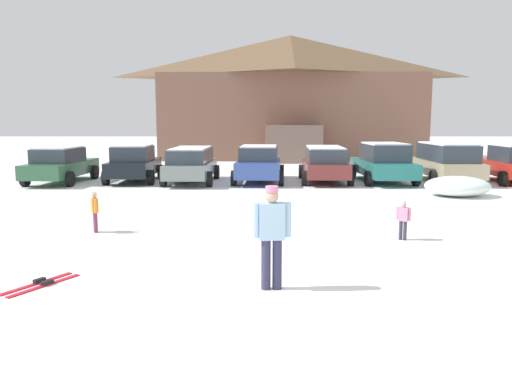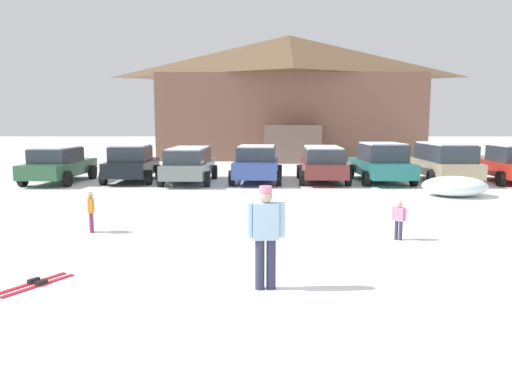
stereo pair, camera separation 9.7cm
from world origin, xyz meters
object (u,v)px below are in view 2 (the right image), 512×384
at_px(parked_grey_wagon, 191,163).
at_px(parked_maroon_van, 325,163).
at_px(skier_child_in_pink_snowsuit, 401,218).
at_px(parked_beige_suv, 446,161).
at_px(skier_adult_in_blue_parka, 268,231).
at_px(parked_teal_hatchback, 384,163).
at_px(skier_child_in_orange_jacket, 93,209).
at_px(parked_blue_hatchback, 259,163).
at_px(ski_lodge, 291,96).
at_px(parked_green_coupe, 61,164).
at_px(plowed_snow_pile, 457,186).
at_px(parked_black_sedan, 134,163).
at_px(pair_of_skis, 38,283).

bearing_deg(parked_grey_wagon, parked_maroon_van, 2.28).
bearing_deg(skier_child_in_pink_snowsuit, parked_grey_wagon, 120.10).
relative_size(parked_beige_suv, skier_adult_in_blue_parka, 2.80).
bearing_deg(parked_teal_hatchback, skier_child_in_orange_jacket, -133.43).
bearing_deg(parked_maroon_van, parked_blue_hatchback, 179.50).
bearing_deg(ski_lodge, parked_blue_hatchback, -98.72).
distance_m(parked_beige_suv, skier_child_in_orange_jacket, 15.85).
bearing_deg(parked_green_coupe, parked_blue_hatchback, 1.80).
relative_size(skier_child_in_orange_jacket, plowed_snow_pile, 0.43).
xyz_separation_m(parked_green_coupe, parked_blue_hatchback, (8.64, 0.27, 0.02)).
bearing_deg(skier_adult_in_blue_parka, parked_black_sedan, 111.59).
relative_size(parked_beige_suv, pair_of_skis, 3.60).
distance_m(parked_green_coupe, parked_black_sedan, 3.13).
distance_m(parked_maroon_van, plowed_snow_pile, 5.94).
relative_size(parked_grey_wagon, parked_teal_hatchback, 0.98).
distance_m(parked_maroon_van, skier_child_in_orange_jacket, 12.19).
distance_m(parked_black_sedan, skier_adult_in_blue_parka, 15.33).
bearing_deg(parked_black_sedan, parked_beige_suv, -0.33).
relative_size(ski_lodge, parked_green_coupe, 4.07).
height_order(ski_lodge, skier_child_in_pink_snowsuit, ski_lodge).
height_order(parked_grey_wagon, plowed_snow_pile, parked_grey_wagon).
bearing_deg(skier_child_in_orange_jacket, parked_black_sedan, 98.47).
xyz_separation_m(parked_blue_hatchback, parked_maroon_van, (2.89, -0.03, 0.03)).
xyz_separation_m(parked_green_coupe, parked_beige_suv, (16.86, 0.27, 0.13)).
distance_m(parked_beige_suv, skier_child_in_pink_snowsuit, 11.96).
bearing_deg(parked_beige_suv, plowed_snow_pile, -105.27).
height_order(parked_green_coupe, skier_child_in_pink_snowsuit, parked_green_coupe).
distance_m(ski_lodge, skier_child_in_pink_snowsuit, 26.47).
bearing_deg(pair_of_skis, parked_grey_wagon, 87.03).
xyz_separation_m(pair_of_skis, plowed_snow_pile, (10.74, 9.78, 0.34)).
bearing_deg(skier_child_in_pink_snowsuit, skier_child_in_orange_jacket, 173.84).
height_order(ski_lodge, parked_grey_wagon, ski_lodge).
bearing_deg(skier_child_in_pink_snowsuit, pair_of_skis, -155.43).
distance_m(parked_green_coupe, skier_child_in_orange_jacket, 10.84).
bearing_deg(ski_lodge, parked_black_sedan, -117.35).
bearing_deg(ski_lodge, parked_teal_hatchback, -78.59).
bearing_deg(plowed_snow_pile, parked_beige_suv, 74.73).
relative_size(parked_grey_wagon, parked_maroon_van, 1.05).
height_order(parked_teal_hatchback, parked_beige_suv, parked_teal_hatchback).
bearing_deg(plowed_snow_pile, parked_black_sedan, 161.25).
relative_size(parked_grey_wagon, skier_child_in_pink_snowsuit, 5.28).
height_order(parked_maroon_van, plowed_snow_pile, parked_maroon_van).
height_order(parked_black_sedan, skier_adult_in_blue_parka, skier_adult_in_blue_parka).
xyz_separation_m(parked_grey_wagon, parked_teal_hatchback, (8.41, 0.19, 0.02)).
distance_m(parked_blue_hatchback, skier_adult_in_blue_parka, 14.18).
relative_size(skier_adult_in_blue_parka, skier_child_in_orange_jacket, 1.69).
relative_size(ski_lodge, parked_beige_suv, 4.01).
height_order(parked_beige_suv, skier_child_in_pink_snowsuit, parked_beige_suv).
height_order(skier_child_in_orange_jacket, pair_of_skis, skier_child_in_orange_jacket).
height_order(ski_lodge, skier_child_in_orange_jacket, ski_lodge).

